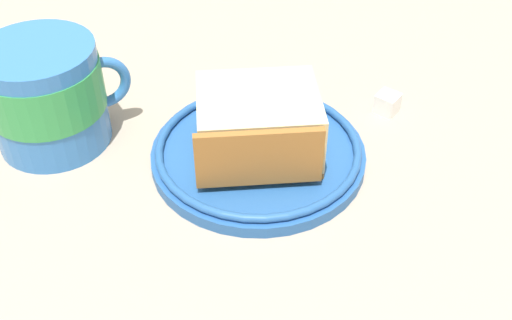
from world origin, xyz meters
TOP-DOWN VIEW (x-y plane):
  - ground_plane at (0.00, 0.00)cm, footprint 110.46×110.46cm
  - small_plate at (-2.60, -0.42)cm, footprint 17.93×17.93cm
  - cake_slice at (-2.37, -0.57)cm, footprint 12.53×12.82cm
  - tea_mug at (-15.62, -12.23)cm, footprint 9.75×12.03cm
  - sugar_cube at (-0.79, 13.60)cm, footprint 2.34×2.34cm

SIDE VIEW (x-z plane):
  - ground_plane at x=0.00cm, z-range -3.85..0.00cm
  - small_plate at x=-2.60cm, z-range -0.02..1.70cm
  - sugar_cube at x=-0.79cm, z-range 0.00..1.91cm
  - cake_slice at x=-2.37cm, z-range 1.07..6.58cm
  - tea_mug at x=-15.62cm, z-range 0.40..9.50cm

